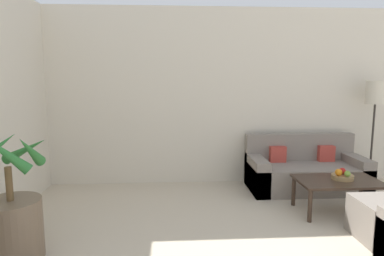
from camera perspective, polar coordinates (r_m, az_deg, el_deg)
name	(u,v)px	position (r m, az deg, el deg)	size (l,w,h in m)	color
wall_back	(278,97)	(5.56, 14.21, 5.08)	(8.71, 0.06, 2.70)	beige
potted_palm	(12,219)	(3.58, -27.80, -13.24)	(0.68, 0.67, 1.25)	brown
sofa_loveseat	(305,172)	(5.39, 18.30, -6.90)	(1.67, 0.79, 0.79)	gray
floor_lamp	(375,99)	(5.81, 28.25, 4.35)	(0.29, 0.29, 1.60)	#2D2823
coffee_table	(338,184)	(4.59, 23.16, -8.56)	(0.99, 0.62, 0.41)	#38281E
fruit_bowl	(343,177)	(4.62, 23.79, -7.48)	(0.26, 0.26, 0.06)	#997A4C
apple_red	(342,171)	(4.62, 23.78, -6.59)	(0.08, 0.08, 0.08)	red
apple_green	(347,174)	(4.54, 24.48, -6.95)	(0.07, 0.07, 0.07)	olive
orange_fruit	(339,172)	(4.54, 23.24, -6.80)	(0.08, 0.08, 0.08)	orange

